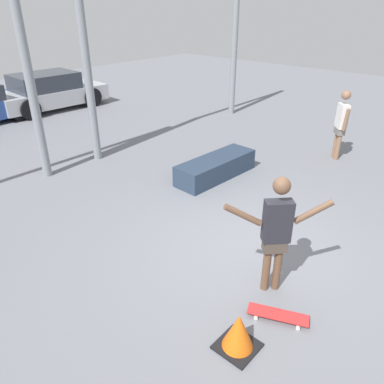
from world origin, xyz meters
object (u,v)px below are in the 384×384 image
at_px(skateboarder, 276,229).
at_px(skateboard, 278,315).
at_px(traffic_cone, 238,332).
at_px(grind_box, 216,167).
at_px(bystander, 341,122).
at_px(parked_car_silver, 49,92).

relative_size(skateboarder, skateboard, 2.19).
bearing_deg(traffic_cone, skateboarder, 12.60).
xyz_separation_m(skateboarder, grind_box, (2.45, 2.94, -0.76)).
xyz_separation_m(skateboarder, bystander, (5.42, 1.33, -0.02)).
bearing_deg(bystander, skateboarder, -27.26).
distance_m(skateboarder, parked_car_silver, 11.81).
distance_m(parked_car_silver, bystander, 10.32).
distance_m(skateboard, bystander, 6.18).
bearing_deg(parked_car_silver, traffic_cone, -108.35).
bearing_deg(bystander, grind_box, -69.44).
relative_size(skateboarder, bystander, 1.00).
relative_size(skateboard, parked_car_silver, 0.20).
bearing_deg(grind_box, bystander, -28.37).
bearing_deg(bystander, traffic_cone, -27.47).
bearing_deg(grind_box, parked_car_silver, 85.47).
xyz_separation_m(parked_car_silver, traffic_cone, (-4.27, -11.64, -0.40)).
xyz_separation_m(skateboard, parked_car_silver, (3.56, 11.77, 0.58)).
height_order(grind_box, bystander, bystander).
xyz_separation_m(grind_box, bystander, (2.97, -1.60, 0.74)).
bearing_deg(skateboard, bystander, 82.75).
height_order(parked_car_silver, bystander, bystander).
bearing_deg(skateboard, parked_car_silver, 139.59).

